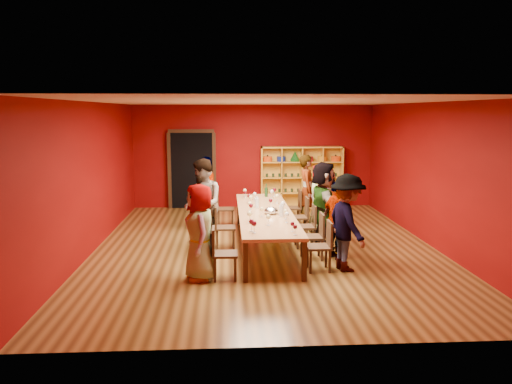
% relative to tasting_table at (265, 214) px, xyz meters
% --- Properties ---
extents(room_shell, '(7.10, 9.10, 3.04)m').
position_rel_tasting_table_xyz_m(room_shell, '(0.00, 0.00, 0.80)').
color(room_shell, '#513415').
rests_on(room_shell, ground).
extents(tasting_table, '(1.10, 4.50, 0.75)m').
position_rel_tasting_table_xyz_m(tasting_table, '(0.00, 0.00, 0.00)').
color(tasting_table, '#A36F43').
rests_on(tasting_table, ground).
extents(doorway, '(1.40, 0.17, 2.30)m').
position_rel_tasting_table_xyz_m(doorway, '(-1.80, 4.43, 0.42)').
color(doorway, black).
rests_on(doorway, ground).
extents(shelving_unit, '(2.40, 0.40, 1.80)m').
position_rel_tasting_table_xyz_m(shelving_unit, '(1.40, 4.32, 0.28)').
color(shelving_unit, gold).
rests_on(shelving_unit, ground).
extents(chair_person_left_0, '(0.42, 0.42, 0.89)m').
position_rel_tasting_table_xyz_m(chair_person_left_0, '(-0.91, -1.98, -0.20)').
color(chair_person_left_0, black).
rests_on(chair_person_left_0, ground).
extents(person_left_0, '(0.59, 0.87, 1.63)m').
position_rel_tasting_table_xyz_m(person_left_0, '(-1.25, -1.98, 0.12)').
color(person_left_0, '#131B36').
rests_on(person_left_0, ground).
extents(chair_person_left_2, '(0.42, 0.42, 0.89)m').
position_rel_tasting_table_xyz_m(chair_person_left_2, '(-0.91, -0.05, -0.20)').
color(chair_person_left_2, black).
rests_on(chair_person_left_2, ground).
extents(person_left_2, '(0.76, 1.02, 1.86)m').
position_rel_tasting_table_xyz_m(person_left_2, '(-1.28, -0.05, 0.23)').
color(person_left_2, '#141A39').
rests_on(person_left_2, ground).
extents(chair_person_left_4, '(0.42, 0.42, 0.89)m').
position_rel_tasting_table_xyz_m(chair_person_left_4, '(-0.91, 1.96, -0.20)').
color(chair_person_left_4, black).
rests_on(chair_person_left_4, ground).
extents(person_left_4, '(0.74, 1.11, 1.73)m').
position_rel_tasting_table_xyz_m(person_left_4, '(-1.28, 1.96, 0.17)').
color(person_left_4, pink).
rests_on(person_left_4, ground).
extents(chair_person_right_0, '(0.42, 0.42, 0.89)m').
position_rel_tasting_table_xyz_m(chair_person_right_0, '(0.91, -1.62, -0.20)').
color(chair_person_right_0, black).
rests_on(chair_person_right_0, ground).
extents(person_right_0, '(0.67, 1.19, 1.73)m').
position_rel_tasting_table_xyz_m(person_right_0, '(1.33, -1.62, 0.17)').
color(person_right_0, '#5A89BA').
rests_on(person_right_0, ground).
extents(chair_person_right_1, '(0.42, 0.42, 0.89)m').
position_rel_tasting_table_xyz_m(chair_person_right_1, '(0.91, -0.91, -0.20)').
color(chair_person_right_1, black).
rests_on(chair_person_right_1, ground).
extents(person_right_1, '(0.71, 0.97, 1.52)m').
position_rel_tasting_table_xyz_m(person_right_1, '(1.31, -0.91, 0.06)').
color(person_right_1, white).
rests_on(person_right_1, ground).
extents(chair_person_right_2, '(0.42, 0.42, 0.89)m').
position_rel_tasting_table_xyz_m(chair_person_right_2, '(0.91, -0.05, -0.20)').
color(chair_person_right_2, black).
rests_on(chair_person_right_2, ground).
extents(person_right_2, '(0.69, 1.71, 1.79)m').
position_rel_tasting_table_xyz_m(person_right_2, '(1.21, -0.05, 0.20)').
color(person_right_2, '#525258').
rests_on(person_right_2, ground).
extents(chair_person_right_3, '(0.42, 0.42, 0.89)m').
position_rel_tasting_table_xyz_m(chair_person_right_3, '(0.91, 0.88, -0.20)').
color(chair_person_right_3, black).
rests_on(chair_person_right_3, ground).
extents(person_right_3, '(0.70, 0.91, 1.65)m').
position_rel_tasting_table_xyz_m(person_right_3, '(1.33, 0.88, 0.12)').
color(person_right_3, black).
rests_on(person_right_3, ground).
extents(chair_person_right_4, '(0.42, 0.42, 0.89)m').
position_rel_tasting_table_xyz_m(chair_person_right_4, '(0.91, 2.00, -0.20)').
color(chair_person_right_4, black).
rests_on(chair_person_right_4, ground).
extents(person_right_4, '(0.53, 0.69, 1.75)m').
position_rel_tasting_table_xyz_m(person_right_4, '(1.20, 2.00, 0.18)').
color(person_right_4, silver).
rests_on(person_right_4, ground).
extents(wine_glass_0, '(0.09, 0.09, 0.22)m').
position_rel_tasting_table_xyz_m(wine_glass_0, '(-0.26, 0.78, 0.21)').
color(wine_glass_0, silver).
rests_on(wine_glass_0, tasting_table).
extents(wine_glass_1, '(0.08, 0.08, 0.21)m').
position_rel_tasting_table_xyz_m(wine_glass_1, '(-0.29, 1.02, 0.20)').
color(wine_glass_1, silver).
rests_on(wine_glass_1, tasting_table).
extents(wine_glass_2, '(0.07, 0.07, 0.18)m').
position_rel_tasting_table_xyz_m(wine_glass_2, '(0.35, -2.00, 0.18)').
color(wine_glass_2, silver).
rests_on(wine_glass_2, tasting_table).
extents(wine_glass_3, '(0.09, 0.09, 0.21)m').
position_rel_tasting_table_xyz_m(wine_glass_3, '(0.32, -1.07, 0.20)').
color(wine_glass_3, silver).
rests_on(wine_glass_3, tasting_table).
extents(wine_glass_4, '(0.09, 0.09, 0.21)m').
position_rel_tasting_table_xyz_m(wine_glass_4, '(0.34, 0.94, 0.21)').
color(wine_glass_4, silver).
rests_on(wine_glass_4, tasting_table).
extents(wine_glass_5, '(0.09, 0.09, 0.22)m').
position_rel_tasting_table_xyz_m(wine_glass_5, '(-0.33, -1.83, 0.21)').
color(wine_glass_5, silver).
rests_on(wine_glass_5, tasting_table).
extents(wine_glass_6, '(0.08, 0.08, 0.20)m').
position_rel_tasting_table_xyz_m(wine_glass_6, '(-0.31, 0.12, 0.19)').
color(wine_glass_6, silver).
rests_on(wine_glass_6, tasting_table).
extents(wine_glass_7, '(0.08, 0.08, 0.19)m').
position_rel_tasting_table_xyz_m(wine_glass_7, '(-0.10, -0.47, 0.19)').
color(wine_glass_7, silver).
rests_on(wine_glass_7, tasting_table).
extents(wine_glass_8, '(0.09, 0.09, 0.22)m').
position_rel_tasting_table_xyz_m(wine_glass_8, '(0.36, -0.03, 0.21)').
color(wine_glass_8, silver).
rests_on(wine_glass_8, tasting_table).
extents(wine_glass_9, '(0.08, 0.08, 0.19)m').
position_rel_tasting_table_xyz_m(wine_glass_9, '(-0.35, -0.86, 0.19)').
color(wine_glass_9, silver).
rests_on(wine_glass_9, tasting_table).
extents(wine_glass_10, '(0.08, 0.08, 0.20)m').
position_rel_tasting_table_xyz_m(wine_glass_10, '(0.15, 0.44, 0.20)').
color(wine_glass_10, silver).
rests_on(wine_glass_10, tasting_table).
extents(wine_glass_11, '(0.07, 0.07, 0.18)m').
position_rel_tasting_table_xyz_m(wine_glass_11, '(0.34, -1.76, 0.18)').
color(wine_glass_11, silver).
rests_on(wine_glass_11, tasting_table).
extents(wine_glass_12, '(0.08, 0.08, 0.20)m').
position_rel_tasting_table_xyz_m(wine_glass_12, '(-0.35, 1.82, 0.20)').
color(wine_glass_12, silver).
rests_on(wine_glass_12, tasting_table).
extents(wine_glass_13, '(0.08, 0.08, 0.19)m').
position_rel_tasting_table_xyz_m(wine_glass_13, '(-0.14, 1.38, 0.19)').
color(wine_glass_13, silver).
rests_on(wine_glass_13, tasting_table).
extents(wine_glass_14, '(0.09, 0.09, 0.22)m').
position_rel_tasting_table_xyz_m(wine_glass_14, '(-0.37, -1.02, 0.21)').
color(wine_glass_14, silver).
rests_on(wine_glass_14, tasting_table).
extents(wine_glass_15, '(0.09, 0.09, 0.21)m').
position_rel_tasting_table_xyz_m(wine_glass_15, '(0.29, 1.60, 0.20)').
color(wine_glass_15, silver).
rests_on(wine_glass_15, tasting_table).
extents(wine_glass_16, '(0.09, 0.09, 0.22)m').
position_rel_tasting_table_xyz_m(wine_glass_16, '(-0.37, -1.70, 0.21)').
color(wine_glass_16, silver).
rests_on(wine_glass_16, tasting_table).
extents(wine_glass_17, '(0.09, 0.09, 0.22)m').
position_rel_tasting_table_xyz_m(wine_glass_17, '(0.37, 1.86, 0.21)').
color(wine_glass_17, silver).
rests_on(wine_glass_17, tasting_table).
extents(wine_glass_18, '(0.08, 0.08, 0.20)m').
position_rel_tasting_table_xyz_m(wine_glass_18, '(0.34, -0.72, 0.19)').
color(wine_glass_18, silver).
rests_on(wine_glass_18, tasting_table).
extents(wine_glass_19, '(0.08, 0.08, 0.20)m').
position_rel_tasting_table_xyz_m(wine_glass_19, '(-0.30, -0.13, 0.20)').
color(wine_glass_19, silver).
rests_on(wine_glass_19, tasting_table).
extents(wine_glass_20, '(0.07, 0.07, 0.18)m').
position_rel_tasting_table_xyz_m(wine_glass_20, '(-0.35, 1.67, 0.18)').
color(wine_glass_20, silver).
rests_on(wine_glass_20, tasting_table).
extents(wine_glass_21, '(0.08, 0.08, 0.21)m').
position_rel_tasting_table_xyz_m(wine_glass_21, '(-0.04, -1.26, 0.20)').
color(wine_glass_21, silver).
rests_on(wine_glass_21, tasting_table).
extents(spittoon_bowl, '(0.29, 0.29, 0.16)m').
position_rel_tasting_table_xyz_m(spittoon_bowl, '(0.11, -0.24, 0.12)').
color(spittoon_bowl, silver).
rests_on(spittoon_bowl, tasting_table).
extents(carafe_a, '(0.13, 0.13, 0.24)m').
position_rel_tasting_table_xyz_m(carafe_a, '(-0.15, 0.47, 0.16)').
color(carafe_a, silver).
rests_on(carafe_a, tasting_table).
extents(carafe_b, '(0.12, 0.12, 0.25)m').
position_rel_tasting_table_xyz_m(carafe_b, '(0.29, -0.47, 0.16)').
color(carafe_b, silver).
rests_on(carafe_b, tasting_table).
extents(wine_bottle, '(0.10, 0.10, 0.32)m').
position_rel_tasting_table_xyz_m(wine_bottle, '(0.17, 1.84, 0.17)').
color(wine_bottle, '#133517').
rests_on(wine_bottle, tasting_table).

